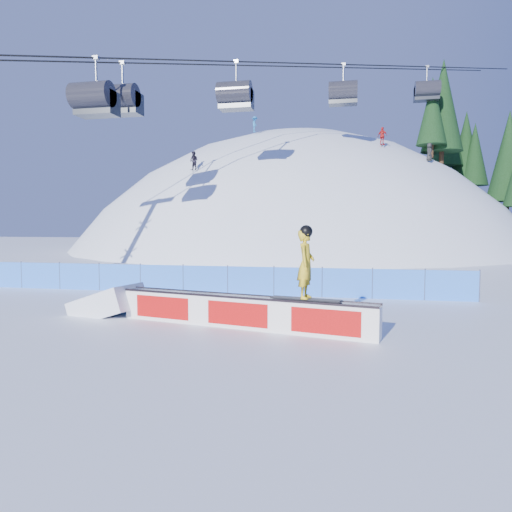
# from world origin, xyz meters

# --- Properties ---
(ground) EXTENTS (160.00, 160.00, 0.00)m
(ground) POSITION_xyz_m (0.00, 0.00, 0.00)
(ground) COLOR white
(ground) RESTS_ON ground
(snow_hill) EXTENTS (64.00, 64.00, 64.00)m
(snow_hill) POSITION_xyz_m (0.00, 42.00, -18.00)
(snow_hill) COLOR white
(snow_hill) RESTS_ON ground
(treeline) EXTENTS (18.50, 9.87, 20.49)m
(treeline) POSITION_xyz_m (22.62, 39.96, 10.12)
(treeline) COLOR #362315
(treeline) RESTS_ON ground
(safety_fence) EXTENTS (22.05, 0.05, 1.30)m
(safety_fence) POSITION_xyz_m (0.00, 4.50, 0.60)
(safety_fence) COLOR #2E75F5
(safety_fence) RESTS_ON ground
(chairlift) EXTENTS (40.80, 41.70, 22.00)m
(chairlift) POSITION_xyz_m (4.74, 27.49, 16.89)
(chairlift) COLOR gray
(chairlift) RESTS_ON ground
(rail_box) EXTENTS (7.82, 2.25, 0.95)m
(rail_box) POSITION_xyz_m (2.99, -1.54, 0.47)
(rail_box) COLOR white
(rail_box) RESTS_ON ground
(snow_ramp) EXTENTS (2.58, 1.92, 1.45)m
(snow_ramp) POSITION_xyz_m (-1.82, -0.47, 0.00)
(snow_ramp) COLOR white
(snow_ramp) RESTS_ON ground
(snowboarder) EXTENTS (1.96, 0.76, 2.02)m
(snowboarder) POSITION_xyz_m (4.89, -1.96, 1.94)
(snowboarder) COLOR black
(snowboarder) RESTS_ON rail_box
(distant_skiers) EXTENTS (21.55, 10.17, 6.56)m
(distant_skiers) POSITION_xyz_m (1.60, 30.00, 10.95)
(distant_skiers) COLOR black
(distant_skiers) RESTS_ON ground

